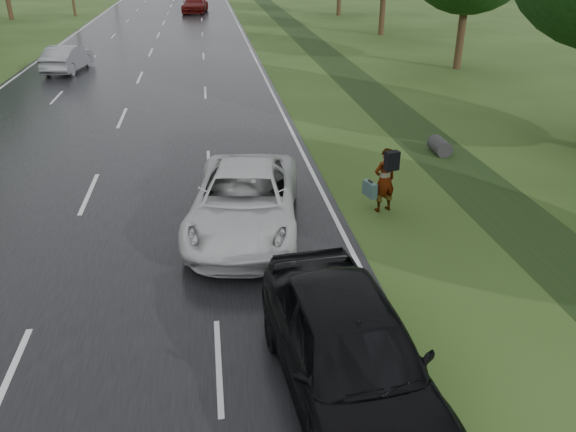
# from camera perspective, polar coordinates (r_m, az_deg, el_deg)

# --- Properties ---
(ground) EXTENTS (220.00, 220.00, 0.00)m
(ground) POSITION_cam_1_polar(r_m,az_deg,el_deg) (10.74, -26.75, -15.27)
(ground) COLOR #2D4418
(ground) RESTS_ON ground
(road) EXTENTS (14.00, 180.00, 0.04)m
(road) POSITION_cam_1_polar(r_m,az_deg,el_deg) (53.21, -12.69, 18.20)
(road) COLOR black
(road) RESTS_ON ground
(edge_stripe_east) EXTENTS (0.12, 180.00, 0.01)m
(edge_stripe_east) POSITION_cam_1_polar(r_m,az_deg,el_deg) (53.18, -5.04, 18.72)
(edge_stripe_east) COLOR silver
(edge_stripe_east) RESTS_ON road
(edge_stripe_west) EXTENTS (0.12, 180.00, 0.01)m
(edge_stripe_west) POSITION_cam_1_polar(r_m,az_deg,el_deg) (54.09, -20.16, 17.46)
(edge_stripe_west) COLOR silver
(edge_stripe_west) RESTS_ON road
(center_line) EXTENTS (0.12, 180.00, 0.01)m
(center_line) POSITION_cam_1_polar(r_m,az_deg,el_deg) (53.21, -12.69, 18.23)
(center_line) COLOR silver
(center_line) RESTS_ON road
(drainage_ditch) EXTENTS (2.20, 120.00, 0.56)m
(drainage_ditch) POSITION_cam_1_polar(r_m,az_deg,el_deg) (28.32, 8.40, 12.24)
(drainage_ditch) COLOR #1C3113
(drainage_ditch) RESTS_ON ground
(pedestrian) EXTENTS (0.92, 0.70, 1.79)m
(pedestrian) POSITION_cam_1_polar(r_m,az_deg,el_deg) (15.24, 9.73, 3.70)
(pedestrian) COLOR #A5998C
(pedestrian) RESTS_ON ground
(white_pickup) EXTENTS (3.45, 5.96, 1.56)m
(white_pickup) POSITION_cam_1_polar(r_m,az_deg,el_deg) (14.03, -4.41, 1.55)
(white_pickup) COLOR silver
(white_pickup) RESTS_ON road
(dark_sedan) EXTENTS (2.55, 5.42, 1.79)m
(dark_sedan) POSITION_cam_1_polar(r_m,az_deg,el_deg) (8.92, 6.36, -13.56)
(dark_sedan) COLOR black
(dark_sedan) RESTS_ON road
(silver_sedan) EXTENTS (2.20, 4.61, 1.46)m
(silver_sedan) POSITION_cam_1_polar(r_m,az_deg,el_deg) (35.32, -21.52, 14.69)
(silver_sedan) COLOR gray
(silver_sedan) RESTS_ON road
(far_car_red) EXTENTS (3.03, 6.02, 1.68)m
(far_car_red) POSITION_cam_1_polar(r_m,az_deg,el_deg) (64.25, -9.43, 20.46)
(far_car_red) COLOR #690F0B
(far_car_red) RESTS_ON road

